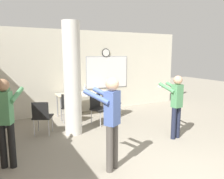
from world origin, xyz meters
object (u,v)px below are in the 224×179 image
Objects in this scene: bottle_on_table at (85,89)px; chair_table_left at (70,106)px; chair_table_front at (98,107)px; person_playing_side at (176,102)px; person_playing_front at (111,117)px; folding_table at (83,95)px; chair_table_right at (113,102)px; person_watching_back at (6,116)px; chair_near_pillar at (42,115)px.

chair_table_left is at bearing -138.78° from bottle_on_table.
bottle_on_table is 1.13m from chair_table_front.
person_playing_side is (1.23, -2.90, 0.03)m from bottle_on_table.
folding_table is at bearing 78.21° from person_playing_front.
bottle_on_table is 1.03m from chair_table_right.
person_playing_side is at bearing -65.38° from folding_table.
person_playing_side is (1.22, -1.83, 0.39)m from chair_table_front.
person_playing_front reaches higher than person_watching_back.
chair_table_front is (-0.68, -0.41, 0.00)m from chair_table_right.
person_playing_front is (-0.11, -2.90, 0.45)m from chair_table_left.
chair_table_right is (2.29, 0.58, 0.00)m from chair_near_pillar.
person_playing_side is (1.31, -2.85, 0.20)m from folding_table.
chair_table_right is (0.70, -0.66, -0.35)m from bottle_on_table.
chair_table_left is 2.67m from person_watching_back.
chair_table_left is at bearing 87.79° from person_playing_front.
chair_table_right is at bearing 62.21° from person_playing_front.
chair_table_left is 1.00× the size of chair_table_front.
bottle_on_table reaches higher than chair_table_left.
person_watching_back is 3.64m from person_playing_side.
folding_table is 6.17× the size of bottle_on_table.
chair_table_front is at bearing 32.16° from person_watching_back.
person_playing_front is 1.84m from person_watching_back.
person_playing_side reaches higher than chair_table_left.
person_playing_side reaches higher than chair_table_right.
person_playing_side reaches higher than chair_table_front.
chair_table_left is at bearing 129.73° from person_playing_side.
chair_near_pillar is at bearing -144.28° from chair_table_left.
person_watching_back is at bearing 175.14° from person_playing_side.
chair_table_left is 0.57× the size of person_playing_side.
folding_table is 1.08× the size of person_watching_back.
chair_table_right is 0.54× the size of person_watching_back.
chair_table_right is at bearing 30.93° from chair_table_front.
bottle_on_table is 0.32× the size of chair_table_left.
bottle_on_table is 0.97m from chair_table_left.
person_playing_side is at bearing 16.50° from person_playing_front.
folding_table is 1.99× the size of chair_near_pillar.
person_watching_back is (-2.41, -1.52, 0.44)m from chair_table_front.
chair_table_front is (0.70, -0.48, 0.00)m from chair_table_left.
chair_table_right is 0.80m from chair_table_front.
person_playing_side is at bearing -56.37° from chair_table_front.
person_playing_front is at bearing -92.21° from chair_table_left.
chair_table_right is 3.68m from person_watching_back.
bottle_on_table is at bearing 136.77° from chair_table_right.
person_playing_side is (3.63, -0.31, -0.05)m from person_watching_back.
bottle_on_table is at bearing 77.25° from person_playing_front.
chair_table_front is 0.54× the size of person_watching_back.
bottle_on_table is 3.59m from person_playing_front.
person_playing_front reaches higher than bottle_on_table.
person_watching_back reaches higher than chair_table_left.
chair_near_pillar is 3.29m from person_playing_side.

